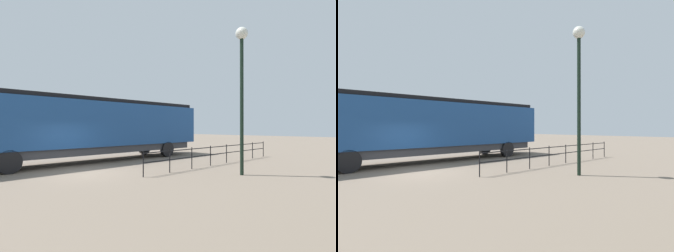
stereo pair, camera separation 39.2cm
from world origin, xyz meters
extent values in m
plane|color=#756656|center=(0.00, 0.00, 0.00)|extent=(120.00, 120.00, 0.00)
cube|color=navy|center=(-3.56, 2.55, 2.33)|extent=(2.86, 15.93, 2.67)
cube|color=black|center=(-3.56, 9.29, 1.93)|extent=(2.75, 2.45, 1.87)
cube|color=black|center=(-3.56, 2.55, 3.79)|extent=(2.58, 15.29, 0.24)
cube|color=#38383D|center=(-3.56, 2.55, 0.78)|extent=(2.58, 14.66, 0.45)
cylinder|color=black|center=(-4.84, 7.65, 0.55)|extent=(0.30, 1.10, 1.10)
cylinder|color=black|center=(-2.28, 7.65, 0.55)|extent=(0.30, 1.10, 1.10)
cylinder|color=black|center=(-2.28, -2.55, 0.55)|extent=(0.30, 1.10, 1.10)
cylinder|color=black|center=(5.37, 4.77, 3.10)|extent=(0.16, 0.16, 6.20)
sphere|color=silver|center=(5.37, 4.77, 6.36)|extent=(0.54, 0.54, 0.54)
cube|color=black|center=(2.64, 6.98, 1.02)|extent=(0.04, 11.33, 0.04)
cube|color=black|center=(2.64, 6.98, 0.61)|extent=(0.04, 11.33, 0.04)
cylinder|color=black|center=(2.64, 1.32, 0.55)|extent=(0.05, 0.05, 1.11)
cylinder|color=black|center=(2.64, 2.94, 0.55)|extent=(0.05, 0.05, 1.11)
cylinder|color=black|center=(2.64, 4.55, 0.55)|extent=(0.05, 0.05, 1.11)
cylinder|color=black|center=(2.64, 6.17, 0.55)|extent=(0.05, 0.05, 1.11)
cylinder|color=black|center=(2.64, 7.79, 0.55)|extent=(0.05, 0.05, 1.11)
cylinder|color=black|center=(2.64, 9.41, 0.55)|extent=(0.05, 0.05, 1.11)
cylinder|color=black|center=(2.64, 11.03, 0.55)|extent=(0.05, 0.05, 1.11)
cylinder|color=black|center=(2.64, 12.65, 0.55)|extent=(0.05, 0.05, 1.11)
camera|label=1|loc=(11.49, -6.03, 2.14)|focal=28.58mm
camera|label=2|loc=(11.76, -5.75, 2.14)|focal=28.58mm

